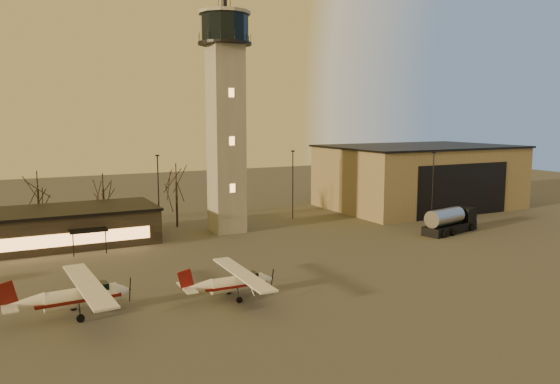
% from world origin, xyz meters
% --- Properties ---
extents(ground, '(220.00, 220.00, 0.00)m').
position_xyz_m(ground, '(0.00, 0.00, 0.00)').
color(ground, '#454340').
rests_on(ground, ground).
extents(control_tower, '(6.80, 6.80, 32.60)m').
position_xyz_m(control_tower, '(0.00, 30.00, 16.33)').
color(control_tower, gray).
rests_on(control_tower, ground).
extents(hangar, '(30.60, 20.60, 10.30)m').
position_xyz_m(hangar, '(36.00, 33.98, 5.15)').
color(hangar, '#8E7E5D').
rests_on(hangar, ground).
extents(terminal, '(25.40, 12.20, 4.30)m').
position_xyz_m(terminal, '(-21.99, 31.98, 2.16)').
color(terminal, black).
rests_on(terminal, ground).
extents(light_poles, '(58.50, 12.25, 10.14)m').
position_xyz_m(light_poles, '(0.50, 31.00, 5.41)').
color(light_poles, black).
rests_on(light_poles, ground).
extents(tree_row, '(37.20, 9.20, 8.80)m').
position_xyz_m(tree_row, '(-13.70, 39.16, 5.94)').
color(tree_row, black).
rests_on(tree_row, ground).
extents(cessna_front, '(8.68, 10.97, 3.03)m').
position_xyz_m(cessna_front, '(-9.05, 4.69, 1.04)').
color(cessna_front, silver).
rests_on(cessna_front, ground).
extents(cessna_rear, '(10.04, 12.69, 3.49)m').
position_xyz_m(cessna_rear, '(-21.17, 6.38, 1.20)').
color(cessna_rear, silver).
rests_on(cessna_rear, ground).
extents(fuel_truck, '(9.33, 4.59, 3.33)m').
position_xyz_m(fuel_truck, '(25.58, 15.99, 1.32)').
color(fuel_truck, black).
rests_on(fuel_truck, ground).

